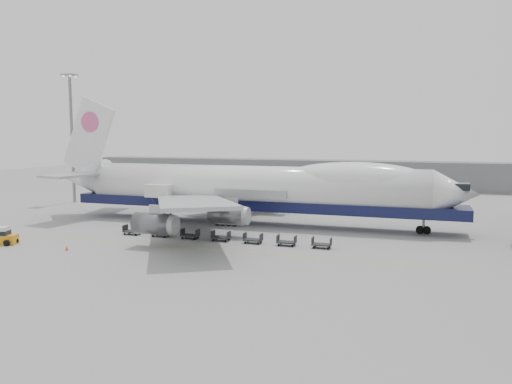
% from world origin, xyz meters
% --- Properties ---
extents(ground, '(260.00, 260.00, 0.00)m').
position_xyz_m(ground, '(0.00, 0.00, 0.00)').
color(ground, gray).
rests_on(ground, ground).
extents(apron_line, '(60.00, 0.15, 0.01)m').
position_xyz_m(apron_line, '(0.00, -6.00, 0.01)').
color(apron_line, gold).
rests_on(apron_line, ground).
extents(hangar, '(110.00, 8.00, 7.00)m').
position_xyz_m(hangar, '(-10.00, 70.00, 3.50)').
color(hangar, slate).
rests_on(hangar, ground).
extents(floodlight_mast, '(2.40, 2.40, 25.43)m').
position_xyz_m(floodlight_mast, '(-42.00, 24.00, 14.27)').
color(floodlight_mast, slate).
rests_on(floodlight_mast, ground).
extents(airliner, '(67.00, 55.30, 19.98)m').
position_xyz_m(airliner, '(0.64, 12.00, 5.62)').
color(airliner, white).
rests_on(airliner, ground).
extents(catering_truck, '(4.55, 3.25, 5.98)m').
position_xyz_m(catering_truck, '(-13.77, 8.52, 3.42)').
color(catering_truck, navy).
rests_on(catering_truck, ground).
extents(baggage_tug, '(3.40, 2.57, 2.21)m').
position_xyz_m(baggage_tug, '(-24.69, -11.46, 0.98)').
color(baggage_tug, orange).
rests_on(baggage_tug, ground).
extents(traffic_cone, '(0.41, 0.41, 0.61)m').
position_xyz_m(traffic_cone, '(-14.91, -11.73, 0.29)').
color(traffic_cone, '#ED490C').
rests_on(traffic_cone, ground).
extents(dolly_0, '(2.30, 1.35, 1.30)m').
position_xyz_m(dolly_0, '(-12.75, -1.09, 0.53)').
color(dolly_0, '#2D2D30').
rests_on(dolly_0, ground).
extents(dolly_1, '(2.30, 1.35, 1.30)m').
position_xyz_m(dolly_1, '(-8.39, -1.09, 0.53)').
color(dolly_1, '#2D2D30').
rests_on(dolly_1, ground).
extents(dolly_2, '(2.30, 1.35, 1.30)m').
position_xyz_m(dolly_2, '(-4.04, -1.09, 0.53)').
color(dolly_2, '#2D2D30').
rests_on(dolly_2, ground).
extents(dolly_3, '(2.30, 1.35, 1.30)m').
position_xyz_m(dolly_3, '(0.32, -1.09, 0.53)').
color(dolly_3, '#2D2D30').
rests_on(dolly_3, ground).
extents(dolly_4, '(2.30, 1.35, 1.30)m').
position_xyz_m(dolly_4, '(4.68, -1.09, 0.53)').
color(dolly_4, '#2D2D30').
rests_on(dolly_4, ground).
extents(dolly_5, '(2.30, 1.35, 1.30)m').
position_xyz_m(dolly_5, '(9.04, -1.09, 0.53)').
color(dolly_5, '#2D2D30').
rests_on(dolly_5, ground).
extents(dolly_6, '(2.30, 1.35, 1.30)m').
position_xyz_m(dolly_6, '(13.40, -1.09, 0.53)').
color(dolly_6, '#2D2D30').
rests_on(dolly_6, ground).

